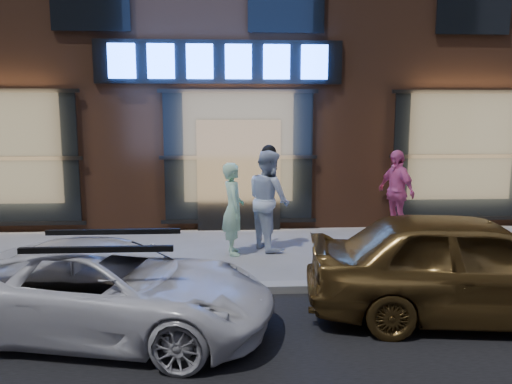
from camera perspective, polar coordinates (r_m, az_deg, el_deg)
ground at (r=7.26m, az=-1.19°, el=-11.39°), size 90.00×90.00×0.00m
curb at (r=7.24m, az=-1.19°, el=-10.95°), size 60.00×0.25×0.12m
storefront_building at (r=15.03m, az=-2.44°, el=18.95°), size 30.20×8.28×10.30m
man_bowtie at (r=8.98m, az=-2.63°, el=-1.93°), size 0.46×0.65×1.66m
man_cap at (r=9.32m, az=1.46°, el=-0.88°), size 1.02×1.12×1.87m
passerby at (r=10.97m, az=15.68°, el=0.02°), size 0.79×1.13×1.78m
white_suv at (r=6.06m, az=-16.56°, el=-10.61°), size 4.10×2.53×1.06m
gold_sedan at (r=6.71m, az=23.21°, el=-7.77°), size 4.12×2.08×1.35m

